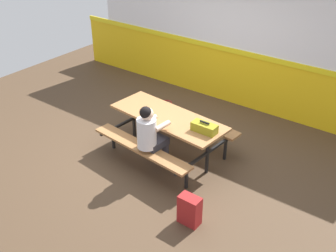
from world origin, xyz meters
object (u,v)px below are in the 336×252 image
toolbox_grey (204,128)px  backpack_dark (190,210)px  student_nearer (150,134)px  picnic_table_main (168,125)px  tote_bag_bright (166,113)px

toolbox_grey → backpack_dark: size_ratio=0.91×
student_nearer → picnic_table_main: bearing=98.3°
picnic_table_main → tote_bag_bright: picnic_table_main is taller
student_nearer → toolbox_grey: student_nearer is taller
picnic_table_main → toolbox_grey: 0.78m
picnic_table_main → student_nearer: (0.08, -0.57, 0.13)m
backpack_dark → student_nearer: bearing=152.4°
picnic_table_main → backpack_dark: picnic_table_main is taller
tote_bag_bright → student_nearer: bearing=-61.9°
backpack_dark → tote_bag_bright: (-1.92, 2.04, -0.02)m
student_nearer → toolbox_grey: bearing=37.2°
student_nearer → backpack_dark: size_ratio=2.74×
picnic_table_main → tote_bag_bright: 1.17m
student_nearer → tote_bag_bright: size_ratio=2.81×
picnic_table_main → backpack_dark: (1.24, -1.17, -0.36)m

